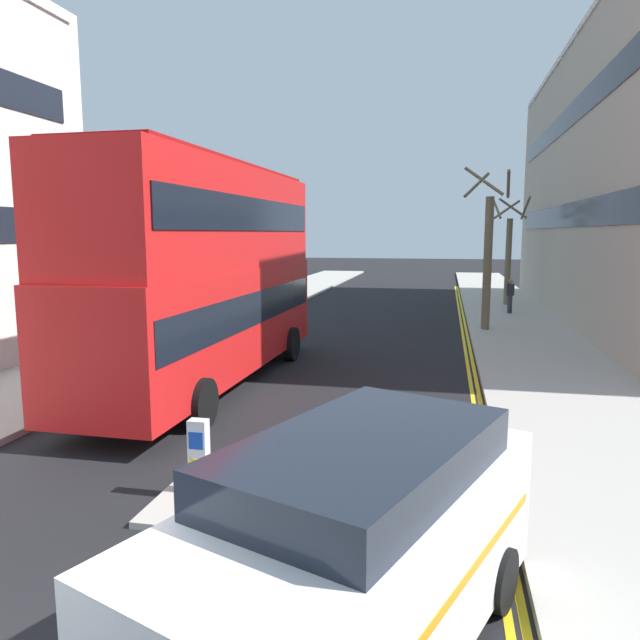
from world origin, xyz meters
TOP-DOWN VIEW (x-y plane):
  - sidewalk_right at (6.50, 16.00)m, footprint 4.00×80.00m
  - sidewalk_left at (-6.50, 16.00)m, footprint 4.00×80.00m
  - kerb_line_outer at (4.40, 14.00)m, footprint 0.10×56.00m
  - kerb_line_inner at (4.24, 14.00)m, footprint 0.10×56.00m
  - traffic_island at (0.00, 4.63)m, footprint 1.10×2.20m
  - keep_left_bollard at (0.00, 4.63)m, footprint 0.36×0.28m
  - double_decker_bus_away at (-2.43, 11.04)m, footprint 2.94×10.85m
  - taxi_minivan at (2.74, 1.64)m, footprint 3.49×5.16m
  - pedestrian_far at (6.55, 26.20)m, footprint 0.34×0.22m
  - street_tree_near at (5.10, 21.02)m, footprint 1.81×2.09m
  - street_tree_mid at (6.73, 29.75)m, footprint 1.83×1.76m

SIDE VIEW (x-z plane):
  - kerb_line_outer at x=4.40m, z-range 0.00..0.01m
  - kerb_line_inner at x=4.24m, z-range 0.00..0.01m
  - traffic_island at x=0.00m, z-range 0.00..0.10m
  - sidewalk_right at x=6.50m, z-range 0.00..0.14m
  - sidewalk_left at x=-6.50m, z-range 0.00..0.14m
  - keep_left_bollard at x=0.00m, z-range 0.05..1.16m
  - pedestrian_far at x=6.55m, z-range 0.18..1.80m
  - taxi_minivan at x=2.74m, z-range 0.01..2.13m
  - street_tree_mid at x=6.73m, z-range 0.09..5.75m
  - double_decker_bus_away at x=-2.43m, z-range 0.21..5.85m
  - street_tree_near at x=5.10m, z-range -0.06..6.23m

